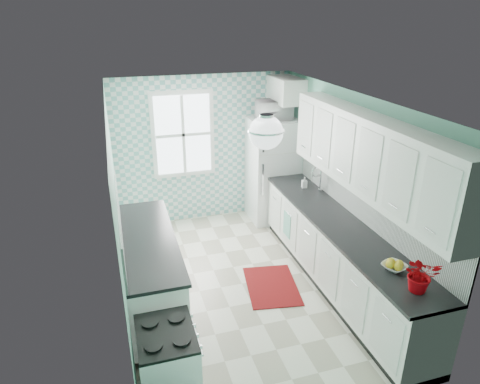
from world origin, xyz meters
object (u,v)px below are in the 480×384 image
object	(u,v)px
ceiling_light	(266,132)
fruit_bowl	(394,267)
potted_plant	(421,275)
microwave	(274,110)
fridge	(272,170)
stove	(168,365)
sink	(308,194)

from	to	relation	value
ceiling_light	fruit_bowl	world-z (taller)	ceiling_light
potted_plant	microwave	bearing A→B (deg)	91.40
fridge	microwave	world-z (taller)	microwave
fridge	potted_plant	world-z (taller)	fridge
stove	sink	size ratio (longest dim) A/B	1.43
sink	microwave	distance (m)	1.58
potted_plant	fruit_bowl	bearing A→B (deg)	90.00
ceiling_light	potted_plant	xyz separation A→B (m)	(1.20, -1.08, -1.20)
fridge	microwave	size ratio (longest dim) A/B	3.20
fruit_bowl	ceiling_light	bearing A→B (deg)	149.94
fridge	sink	size ratio (longest dim) A/B	3.27
microwave	potted_plant	bearing A→B (deg)	94.46
stove	fruit_bowl	distance (m)	2.46
fridge	stove	size ratio (longest dim) A/B	2.29
stove	sink	distance (m)	3.29
stove	potted_plant	xyz separation A→B (m)	(2.40, -0.29, 0.71)
sink	fruit_bowl	bearing A→B (deg)	-93.13
stove	sink	world-z (taller)	sink
sink	microwave	xyz separation A→B (m)	(-0.09, 1.21, 1.01)
stove	potted_plant	distance (m)	2.52
ceiling_light	sink	world-z (taller)	ceiling_light
sink	potted_plant	world-z (taller)	sink
fridge	microwave	distance (m)	1.05
ceiling_light	stove	bearing A→B (deg)	-146.64
stove	fridge	bearing A→B (deg)	56.46
sink	fruit_bowl	size ratio (longest dim) A/B	2.27
fruit_bowl	potted_plant	world-z (taller)	potted_plant
potted_plant	fridge	bearing A→B (deg)	91.40
stove	microwave	bearing A→B (deg)	56.46
ceiling_light	microwave	distance (m)	2.87
microwave	sink	bearing A→B (deg)	97.47
fridge	sink	bearing A→B (deg)	-85.64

